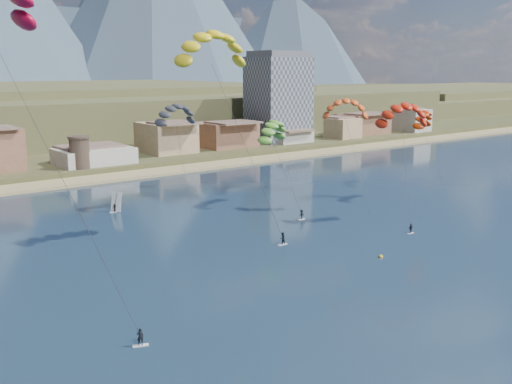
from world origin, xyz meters
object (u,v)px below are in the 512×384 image
kitesurfer_green (273,128)px  windsurfer (115,206)px  kitesurfer_orange (403,111)px  buoy (381,257)px  apartment_tower (278,97)px  watchtower (80,152)px  kitesurfer_yellow (212,44)px

kitesurfer_green → windsurfer: (-29.25, 13.43, -14.63)m
kitesurfer_orange → buoy: size_ratio=36.18×
windsurfer → buoy: windsurfer is taller
apartment_tower → windsurfer: apartment_tower is taller
apartment_tower → watchtower: (-80.00, -14.00, -11.45)m
buoy → kitesurfer_green: bearing=75.3°
watchtower → windsurfer: watchtower is taller
watchtower → kitesurfer_green: size_ratio=0.41×
kitesurfer_orange → windsurfer: (-39.92, 37.98, -19.04)m
kitesurfer_orange → windsurfer: 58.30m
apartment_tower → kitesurfer_orange: bearing=-117.8°
kitesurfer_yellow → kitesurfer_orange: size_ratio=1.51×
watchtower → kitesurfer_yellow: (-3.60, -68.77, 25.44)m
watchtower → buoy: size_ratio=13.31×
kitesurfer_orange → watchtower: bearing=110.5°
kitesurfer_green → apartment_tower: bearing=49.2°
kitesurfer_yellow → kitesurfer_orange: (33.76, -11.87, -11.54)m
apartment_tower → kitesurfer_green: apartment_tower is taller
kitesurfer_orange → windsurfer: kitesurfer_orange is taller
windsurfer → kitesurfer_yellow: bearing=-76.7°
kitesurfer_green → windsurfer: 35.36m
apartment_tower → kitesurfer_yellow: (-83.60, -82.77, 13.99)m
windsurfer → watchtower: bearing=77.1°
kitesurfer_green → buoy: kitesurfer_green is taller
watchtower → kitesurfer_yellow: 73.42m
kitesurfer_yellow → kitesurfer_orange: bearing=-19.4°
kitesurfer_green → windsurfer: bearing=155.3°
kitesurfer_orange → kitesurfer_green: 27.13m
apartment_tower → kitesurfer_orange: size_ratio=1.37×
apartment_tower → buoy: size_ratio=49.52×
kitesurfer_yellow → watchtower: bearing=87.0°
apartment_tower → watchtower: size_ratio=3.72×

